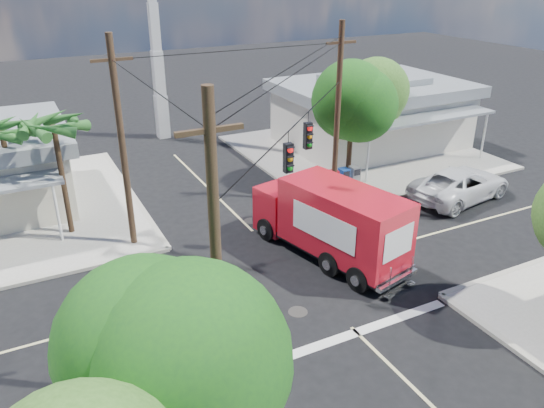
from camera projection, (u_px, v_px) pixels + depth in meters
ground at (294, 272)px, 21.34m from camera, size 120.00×120.00×0.00m
sidewalk_ne at (359, 152)px, 34.61m from camera, size 14.12×14.12×0.14m
road_markings at (313, 290)px, 20.14m from camera, size 32.00×32.00×0.01m
building_ne at (372, 111)px, 35.22m from camera, size 11.80×10.20×4.50m
radio_tower at (157, 56)px, 35.41m from camera, size 0.80×0.80×17.00m
tree_sw_front at (176, 350)px, 10.54m from camera, size 3.88×3.78×6.03m
tree_ne_front at (353, 100)px, 27.80m from camera, size 4.21×4.14×6.66m
tree_ne_back at (368, 97)px, 30.90m from camera, size 3.77×3.66×5.82m
palm_nw_front at (54, 128)px, 22.23m from camera, size 3.01×3.08×5.59m
palm_nw_back at (2, 133)px, 22.78m from camera, size 3.01×3.08×5.19m
utility_poles at (239, 156)px, 20.04m from camera, size 12.00×10.68×9.00m
vending_boxes at (344, 178)px, 28.75m from camera, size 1.90×0.50×1.10m
delivery_truck at (331, 221)px, 21.83m from camera, size 3.90×7.81×3.25m
parked_car at (460, 184)px, 27.62m from camera, size 6.32×3.68×1.65m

